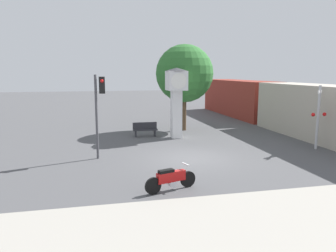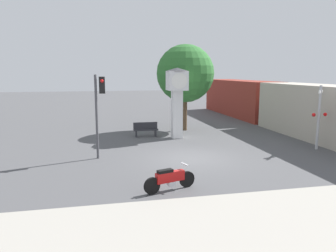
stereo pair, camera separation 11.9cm
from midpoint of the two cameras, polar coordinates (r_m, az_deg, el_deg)
The scene contains 9 objects.
ground_plane at distance 16.27m, azimuth 4.21°, elevation -5.59°, with size 120.00×120.00×0.00m, color #4C4C4F.
sidewalk_strip at distance 9.22m, azimuth 19.47°, elevation -17.89°, with size 36.00×6.00×0.10m.
motorcycle at distance 11.80m, azimuth 0.62°, elevation -9.20°, with size 1.98×0.76×0.90m.
clock_tower at distance 20.78m, azimuth 1.74°, elevation 6.02°, with size 1.44×1.44×4.47m.
freight_train at distance 27.51m, azimuth 18.01°, elevation 3.71°, with size 2.80×24.58×3.40m.
traffic_light at distance 16.05m, azimuth -11.67°, elevation 4.24°, with size 0.50×0.35×4.08m.
railroad_crossing_signal at distance 19.56m, azimuth 24.97°, elevation 1.81°, with size 0.90×0.82×3.50m.
street_tree at distance 23.58m, azimuth 3.18°, elevation 9.10°, with size 4.10×4.10×6.15m.
bench at distance 21.61m, azimuth -3.75°, elevation -0.52°, with size 1.60×0.44×0.92m.
Camera 2 is at (-4.44, -15.07, 4.19)m, focal length 35.00 mm.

